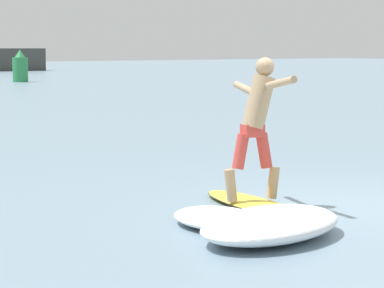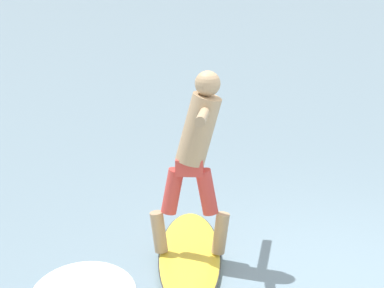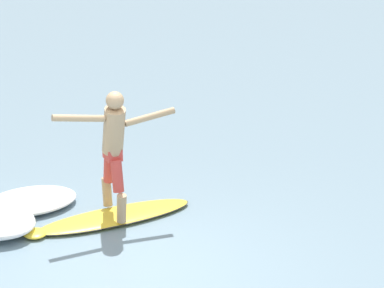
% 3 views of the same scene
% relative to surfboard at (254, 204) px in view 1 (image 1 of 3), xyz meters
% --- Properties ---
extents(ground_plane, '(200.00, 200.00, 0.00)m').
position_rel_surfboard_xyz_m(ground_plane, '(1.21, -0.68, -0.05)').
color(ground_plane, gray).
extents(surfboard, '(1.02, 2.46, 0.23)m').
position_rel_surfboard_xyz_m(surfboard, '(0.00, 0.00, 0.00)').
color(surfboard, yellow).
rests_on(surfboard, ground).
extents(surfer, '(0.79, 1.65, 1.81)m').
position_rel_surfboard_xyz_m(surfer, '(0.08, 0.03, 1.11)').
color(surfer, tan).
rests_on(surfer, surfboard).
extents(channel_marker_buoy, '(0.87, 0.87, 1.83)m').
position_rel_surfboard_xyz_m(channel_marker_buoy, '(14.92, 38.82, 0.77)').
color(channel_marker_buoy, '#288447').
rests_on(channel_marker_buoy, ground).
extents(wave_foam_at_tail, '(2.28, 1.77, 0.31)m').
position_rel_surfboard_xyz_m(wave_foam_at_tail, '(-1.05, -1.56, 0.11)').
color(wave_foam_at_tail, white).
rests_on(wave_foam_at_tail, ground).
extents(wave_foam_at_nose, '(1.20, 1.50, 0.18)m').
position_rel_surfboard_xyz_m(wave_foam_at_nose, '(-1.08, -0.67, 0.04)').
color(wave_foam_at_nose, white).
rests_on(wave_foam_at_nose, ground).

